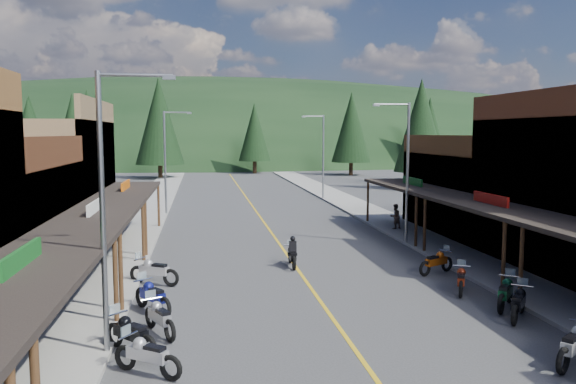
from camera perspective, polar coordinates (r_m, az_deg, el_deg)
name	(u,v)px	position (r m, az deg, el deg)	size (l,w,h in m)	color
ground	(311,288)	(23.34, 2.33, -9.71)	(220.00, 220.00, 0.00)	#38383A
centerline	(260,216)	(42.73, -2.87, -2.50)	(0.15, 90.00, 0.01)	gold
sidewalk_west	(142,218)	(42.72, -14.57, -2.60)	(3.40, 94.00, 0.15)	gray
sidewalk_east	(370,213)	(44.46, 8.36, -2.14)	(3.40, 94.00, 0.15)	gray
shop_west_3	(33,183)	(34.75, -24.52, 0.84)	(10.90, 10.20, 8.20)	brown
shop_east_3	(487,192)	(38.13, 19.60, -0.04)	(10.90, 10.20, 6.20)	#4C2D16
streetlight_0	(108,200)	(16.35, -17.86, -0.81)	(2.16, 0.18, 8.00)	gray
streetlight_1	(167,157)	(44.15, -12.20, 3.45)	(2.16, 0.18, 8.00)	gray
streetlight_2	(405,166)	(32.15, 11.81, 2.56)	(2.16, 0.18, 8.00)	gray
streetlight_3	(322,153)	(53.29, 3.45, 3.99)	(2.16, 0.18, 8.00)	gray
ridge_hill	(217,156)	(157.22, -7.25, 3.65)	(310.00, 140.00, 60.00)	black
pine_1	(73,127)	(94.11, -21.00, 6.16)	(5.88, 5.88, 12.50)	black
pine_2	(159,121)	(80.25, -12.95, 7.04)	(6.72, 6.72, 14.00)	black
pine_3	(255,132)	(88.43, -3.42, 6.10)	(5.04, 5.04, 11.00)	black
pine_4	(351,127)	(85.04, 6.46, 6.58)	(5.88, 5.88, 12.50)	black
pine_5	(422,124)	(101.58, 13.46, 6.78)	(6.72, 6.72, 14.00)	black
pine_6	(510,132)	(99.70, 21.62, 5.68)	(5.04, 5.04, 11.00)	black
pine_7	(30,128)	(101.86, -24.72, 5.97)	(5.88, 5.88, 12.50)	black
pine_8	(29,136)	(64.49, -24.81, 5.15)	(4.48, 4.48, 10.00)	black
pine_9	(429,133)	(72.79, 14.18, 5.87)	(4.93, 4.93, 10.80)	black
pine_10	(88,129)	(73.32, -19.66, 6.02)	(5.38, 5.38, 11.60)	black
pine_11	(421,125)	(64.80, 13.35, 6.61)	(5.82, 5.82, 12.40)	black
bike_west_4	(147,353)	(15.64, -14.11, -15.61)	(0.71, 2.12, 1.21)	#A1A0A5
bike_west_5	(131,332)	(17.17, -15.70, -13.53)	(0.75, 2.25, 1.28)	black
bike_west_6	(160,316)	(18.44, -12.91, -12.16)	(0.72, 2.17, 1.24)	gray
bike_west_7	(153,295)	(20.65, -13.59, -10.11)	(0.76, 2.27, 1.30)	navy
bike_west_8	(154,270)	(24.26, -13.46, -7.67)	(0.76, 2.29, 1.31)	#ABAAB0
bike_east_4	(575,343)	(17.57, 27.12, -13.49)	(0.76, 2.28, 1.30)	#ABACB1
bike_east_5	(519,302)	(20.92, 22.38, -10.26)	(0.73, 2.18, 1.25)	black
bike_east_6	(506,291)	(22.01, 21.24, -9.36)	(0.75, 2.24, 1.28)	#0D4223
bike_east_7	(461,279)	(23.49, 17.18, -8.40)	(0.68, 2.05, 1.17)	maroon
bike_east_8	(436,261)	(26.25, 14.83, -6.78)	(0.70, 2.11, 1.21)	#993F0A
rider_on_bike	(292,254)	(26.71, 0.42, -6.33)	(0.74, 2.03, 1.53)	black
pedestrian_east_b	(395,216)	(36.96, 10.82, -2.44)	(0.79, 0.45, 1.62)	brown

